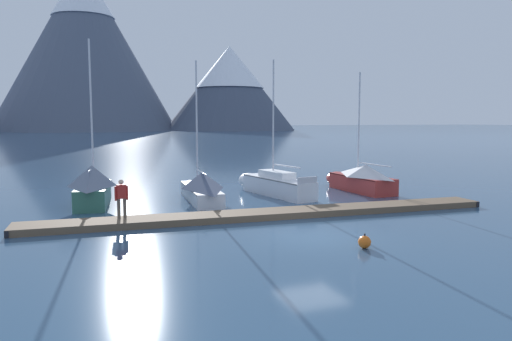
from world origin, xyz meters
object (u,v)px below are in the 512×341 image
(sailboat_second_berth, at_px, (201,186))
(sailboat_mid_dock_port, at_px, (272,184))
(mooring_buoy_channel_marker, at_px, (365,242))
(sailboat_nearest_berth, at_px, (93,186))
(person_on_dock, at_px, (121,196))
(sailboat_mid_dock_starboard, at_px, (359,178))

(sailboat_second_berth, bearing_deg, sailboat_mid_dock_port, 8.52)
(sailboat_second_berth, xyz_separation_m, mooring_buoy_channel_marker, (2.79, -12.11, -0.57))
(sailboat_nearest_berth, distance_m, sailboat_mid_dock_port, 10.41)
(sailboat_mid_dock_port, distance_m, person_on_dock, 11.09)
(sailboat_nearest_berth, relative_size, sailboat_mid_dock_port, 1.08)
(sailboat_nearest_berth, relative_size, sailboat_second_berth, 1.11)
(sailboat_second_berth, distance_m, sailboat_mid_dock_port, 4.74)
(sailboat_nearest_berth, height_order, mooring_buoy_channel_marker, sailboat_nearest_berth)
(sailboat_nearest_berth, height_order, sailboat_mid_dock_starboard, sailboat_nearest_berth)
(sailboat_mid_dock_port, height_order, person_on_dock, sailboat_mid_dock_port)
(sailboat_nearest_berth, height_order, sailboat_second_berth, sailboat_nearest_berth)
(sailboat_nearest_berth, bearing_deg, person_on_dock, -81.01)
(mooring_buoy_channel_marker, bearing_deg, sailboat_mid_dock_starboard, 57.60)
(sailboat_mid_dock_port, xyz_separation_m, mooring_buoy_channel_marker, (-1.90, -12.82, -0.41))
(sailboat_second_berth, bearing_deg, sailboat_nearest_berth, 173.24)
(sailboat_mid_dock_port, bearing_deg, sailboat_second_berth, -171.48)
(sailboat_mid_dock_port, bearing_deg, sailboat_mid_dock_starboard, -7.20)
(person_on_dock, bearing_deg, sailboat_mid_dock_starboard, 17.96)
(sailboat_nearest_berth, distance_m, mooring_buoy_channel_marker, 15.38)
(sailboat_mid_dock_starboard, bearing_deg, mooring_buoy_channel_marker, -122.40)
(sailboat_nearest_berth, relative_size, sailboat_mid_dock_starboard, 1.17)
(mooring_buoy_channel_marker, bearing_deg, person_on_dock, 136.84)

